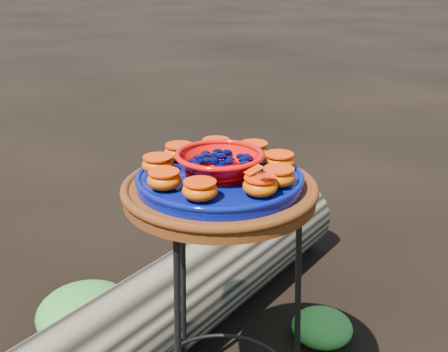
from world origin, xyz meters
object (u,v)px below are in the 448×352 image
cobalt_plate (220,180)px  terracotta_saucer (220,193)px  red_bowl (220,164)px  plant_stand (220,320)px  driftwood_log (187,292)px

cobalt_plate → terracotta_saucer: bearing=0.0°
red_bowl → plant_stand: bearing=0.0°
plant_stand → cobalt_plate: bearing=0.0°
terracotta_saucer → plant_stand: bearing=0.0°
plant_stand → cobalt_plate: cobalt_plate is taller
plant_stand → terracotta_saucer: (0.00, 0.00, 0.37)m
cobalt_plate → driftwood_log: size_ratio=0.24×
driftwood_log → cobalt_plate: bearing=-106.7°
cobalt_plate → driftwood_log: cobalt_plate is taller
plant_stand → driftwood_log: (0.13, 0.43, -0.20)m
plant_stand → red_bowl: bearing=0.0°
red_bowl → driftwood_log: size_ratio=0.12×
cobalt_plate → plant_stand: bearing=0.0°
terracotta_saucer → driftwood_log: (0.13, 0.43, -0.57)m
plant_stand → terracotta_saucer: terracotta_saucer is taller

